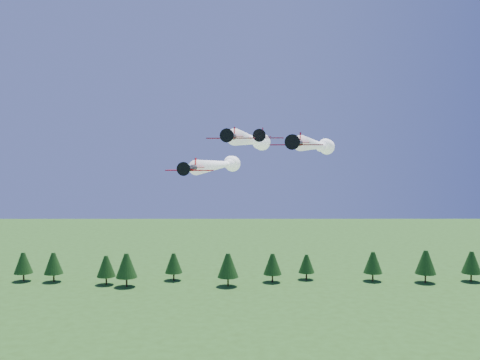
{
  "coord_description": "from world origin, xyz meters",
  "views": [
    {
      "loc": [
        -0.97,
        -83.54,
        47.76
      ],
      "look_at": [
        -0.9,
        0.0,
        43.48
      ],
      "focal_mm": 40.0,
      "sensor_mm": 36.0,
      "label": 1
    }
  ],
  "objects_px": {
    "plane_lead": "(253,141)",
    "plane_right": "(318,145)",
    "plane_slot": "(261,136)",
    "plane_left": "(222,165)"
  },
  "relations": [
    {
      "from": "plane_lead",
      "to": "plane_right",
      "type": "distance_m",
      "value": 14.85
    },
    {
      "from": "plane_lead",
      "to": "plane_right",
      "type": "xyz_separation_m",
      "value": [
        13.46,
        6.21,
        -0.81
      ]
    },
    {
      "from": "plane_lead",
      "to": "plane_right",
      "type": "bearing_deg",
      "value": 32.93
    },
    {
      "from": "plane_left",
      "to": "plane_lead",
      "type": "bearing_deg",
      "value": -39.2
    },
    {
      "from": "plane_left",
      "to": "plane_right",
      "type": "bearing_deg",
      "value": 6.36
    },
    {
      "from": "plane_lead",
      "to": "plane_left",
      "type": "xyz_separation_m",
      "value": [
        -6.39,
        7.18,
        -4.81
      ]
    },
    {
      "from": "plane_lead",
      "to": "plane_slot",
      "type": "distance_m",
      "value": 14.9
    },
    {
      "from": "plane_lead",
      "to": "plane_left",
      "type": "distance_m",
      "value": 10.75
    },
    {
      "from": "plane_left",
      "to": "plane_slot",
      "type": "height_order",
      "value": "plane_slot"
    },
    {
      "from": "plane_slot",
      "to": "plane_right",
      "type": "bearing_deg",
      "value": 65.97
    }
  ]
}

